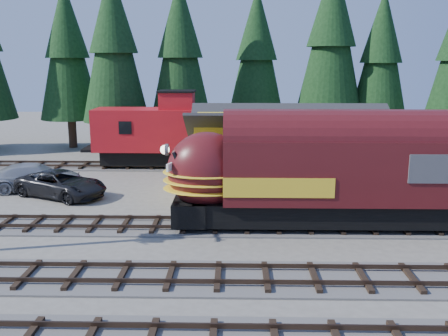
{
  "coord_description": "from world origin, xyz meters",
  "views": [
    {
      "loc": [
        -3.59,
        -19.35,
        8.01
      ],
      "look_at": [
        -4.1,
        4.0,
        2.98
      ],
      "focal_mm": 40.0,
      "sensor_mm": 36.0,
      "label": 1
    }
  ],
  "objects_px": {
    "caboose": "(165,133)",
    "pickup_truck_a": "(62,184)",
    "locomotive": "(325,177)",
    "pickup_truck_b": "(35,177)",
    "depot": "(294,146)"
  },
  "relations": [
    {
      "from": "depot",
      "to": "locomotive",
      "type": "distance_m",
      "value": 6.56
    },
    {
      "from": "depot",
      "to": "pickup_truck_a",
      "type": "xyz_separation_m",
      "value": [
        -13.96,
        -1.09,
        -2.17
      ]
    },
    {
      "from": "pickup_truck_b",
      "to": "locomotive",
      "type": "bearing_deg",
      "value": -126.39
    },
    {
      "from": "locomotive",
      "to": "pickup_truck_b",
      "type": "xyz_separation_m",
      "value": [
        -16.91,
        6.97,
        -1.73
      ]
    },
    {
      "from": "pickup_truck_a",
      "to": "pickup_truck_b",
      "type": "relative_size",
      "value": 0.99
    },
    {
      "from": "depot",
      "to": "locomotive",
      "type": "bearing_deg",
      "value": -83.37
    },
    {
      "from": "caboose",
      "to": "pickup_truck_b",
      "type": "bearing_deg",
      "value": -135.89
    },
    {
      "from": "depot",
      "to": "pickup_truck_a",
      "type": "distance_m",
      "value": 14.17
    },
    {
      "from": "caboose",
      "to": "pickup_truck_b",
      "type": "xyz_separation_m",
      "value": [
        -7.26,
        -7.03,
        -1.83
      ]
    },
    {
      "from": "depot",
      "to": "locomotive",
      "type": "height_order",
      "value": "depot"
    },
    {
      "from": "pickup_truck_a",
      "to": "pickup_truck_b",
      "type": "bearing_deg",
      "value": 80.74
    },
    {
      "from": "pickup_truck_a",
      "to": "locomotive",
      "type": "bearing_deg",
      "value": -84.02
    },
    {
      "from": "caboose",
      "to": "pickup_truck_a",
      "type": "xyz_separation_m",
      "value": [
        -5.06,
        -8.59,
        -1.88
      ]
    },
    {
      "from": "locomotive",
      "to": "pickup_truck_b",
      "type": "bearing_deg",
      "value": 157.62
    },
    {
      "from": "locomotive",
      "to": "pickup_truck_a",
      "type": "distance_m",
      "value": 15.78
    }
  ]
}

